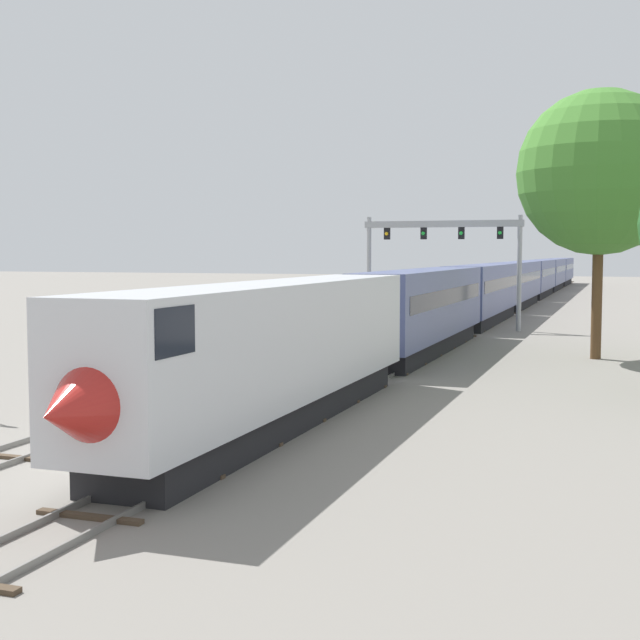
{
  "coord_description": "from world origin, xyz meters",
  "views": [
    {
      "loc": [
        12.86,
        -21.81,
        5.77
      ],
      "look_at": [
        1.0,
        12.0,
        3.0
      ],
      "focal_mm": 48.89,
      "sensor_mm": 36.0,
      "label": 1
    }
  ],
  "objects": [
    {
      "name": "ground_plane",
      "position": [
        0.0,
        0.0,
        0.0
      ],
      "size": [
        400.0,
        400.0,
        0.0
      ],
      "primitive_type": "plane",
      "color": "gray"
    },
    {
      "name": "signal_gantry",
      "position": [
        -0.25,
        43.44,
        6.23
      ],
      "size": [
        12.1,
        0.49,
        8.54
      ],
      "color": "#999BA0",
      "rests_on": "ground"
    },
    {
      "name": "trackside_tree_left",
      "position": [
        11.44,
        27.65,
        10.05
      ],
      "size": [
        8.88,
        8.88,
        14.51
      ],
      "color": "brown",
      "rests_on": "ground"
    },
    {
      "name": "track_main",
      "position": [
        2.0,
        60.0,
        0.07
      ],
      "size": [
        2.6,
        200.0,
        0.16
      ],
      "color": "slate",
      "rests_on": "ground"
    },
    {
      "name": "track_near",
      "position": [
        -3.5,
        40.0,
        0.07
      ],
      "size": [
        2.6,
        160.0,
        0.16
      ],
      "color": "slate",
      "rests_on": "ground"
    },
    {
      "name": "passenger_train",
      "position": [
        2.0,
        73.03,
        2.61
      ],
      "size": [
        3.04,
        158.31,
        4.8
      ],
      "color": "silver",
      "rests_on": "ground"
    }
  ]
}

